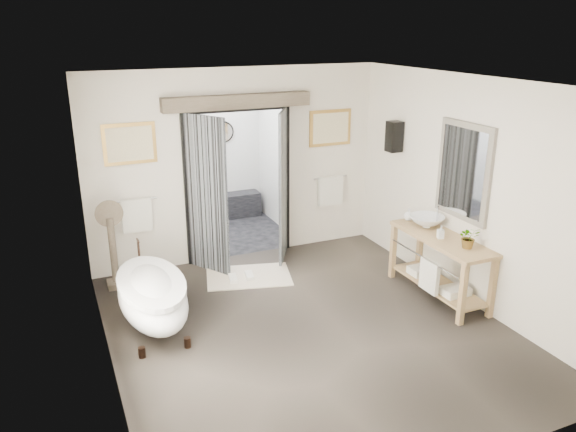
# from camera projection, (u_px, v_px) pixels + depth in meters

# --- Properties ---
(ground_plane) EXTENTS (5.00, 5.00, 0.00)m
(ground_plane) POSITION_uv_depth(u_px,v_px,m) (308.00, 329.00, 6.75)
(ground_plane) COLOR #453D34
(room_shell) EXTENTS (4.52, 5.02, 2.91)m
(room_shell) POSITION_uv_depth(u_px,v_px,m) (312.00, 183.00, 6.02)
(room_shell) COLOR beige
(room_shell) RESTS_ON ground_plane
(shower_room) EXTENTS (2.22, 2.01, 2.51)m
(shower_room) POSITION_uv_depth(u_px,v_px,m) (211.00, 177.00, 9.91)
(shower_room) COLOR black
(shower_room) RESTS_ON ground_plane
(back_wall_dressing) EXTENTS (3.82, 0.76, 2.52)m
(back_wall_dressing) POSITION_uv_depth(u_px,v_px,m) (241.00, 161.00, 8.24)
(back_wall_dressing) COLOR black
(back_wall_dressing) RESTS_ON ground_plane
(clawfoot_tub) EXTENTS (0.77, 1.73, 0.84)m
(clawfoot_tub) POSITION_uv_depth(u_px,v_px,m) (152.00, 296.00, 6.67)
(clawfoot_tub) COLOR black
(clawfoot_tub) RESTS_ON ground_plane
(vanity) EXTENTS (0.57, 1.60, 0.85)m
(vanity) POSITION_uv_depth(u_px,v_px,m) (439.00, 262.00, 7.40)
(vanity) COLOR tan
(vanity) RESTS_ON ground_plane
(pedestal_mirror) EXTENTS (0.37, 0.24, 1.26)m
(pedestal_mirror) POSITION_uv_depth(u_px,v_px,m) (113.00, 251.00, 7.66)
(pedestal_mirror) COLOR brown
(pedestal_mirror) RESTS_ON ground_plane
(rug) EXTENTS (1.36, 1.08, 0.01)m
(rug) POSITION_uv_depth(u_px,v_px,m) (249.00, 276.00, 8.13)
(rug) COLOR beige
(rug) RESTS_ON ground_plane
(slippers) EXTENTS (0.40, 0.28, 0.05)m
(slippers) POSITION_uv_depth(u_px,v_px,m) (241.00, 277.00, 8.04)
(slippers) COLOR silver
(slippers) RESTS_ON rug
(basin) EXTENTS (0.60, 0.60, 0.16)m
(basin) POSITION_uv_depth(u_px,v_px,m) (427.00, 222.00, 7.62)
(basin) COLOR white
(basin) RESTS_ON vanity
(plant) EXTENTS (0.32, 0.30, 0.28)m
(plant) POSITION_uv_depth(u_px,v_px,m) (469.00, 237.00, 6.89)
(plant) COLOR gray
(plant) RESTS_ON vanity
(soap_bottle_a) EXTENTS (0.10, 0.10, 0.17)m
(soap_bottle_a) POSITION_uv_depth(u_px,v_px,m) (441.00, 232.00, 7.23)
(soap_bottle_a) COLOR gray
(soap_bottle_a) RESTS_ON vanity
(soap_bottle_b) EXTENTS (0.14, 0.14, 0.17)m
(soap_bottle_b) POSITION_uv_depth(u_px,v_px,m) (409.00, 214.00, 7.89)
(soap_bottle_b) COLOR gray
(soap_bottle_b) RESTS_ON vanity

